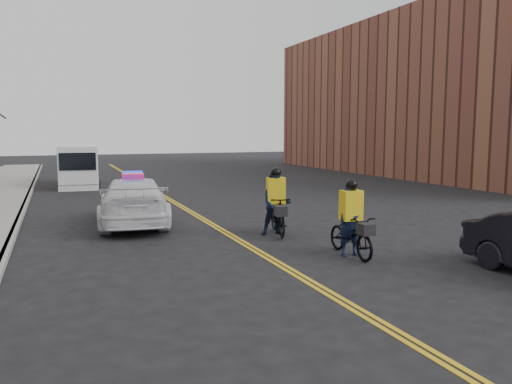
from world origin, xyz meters
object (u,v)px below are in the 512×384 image
object	(u,v)px
police_cruiser	(134,201)
cyclist_near	(351,229)
cargo_van	(80,166)
cyclist_far	(276,209)

from	to	relation	value
police_cruiser	cyclist_near	bearing A→B (deg)	131.61
cargo_van	cyclist_far	distance (m)	17.16
cargo_van	cyclist_near	xyz separation A→B (m)	(5.49, -19.48, -0.46)
cargo_van	cyclist_near	size ratio (longest dim) A/B	2.84
police_cruiser	cyclist_far	xyz separation A→B (m)	(3.69, -3.35, 0.01)
cargo_van	cyclist_near	distance (m)	20.25
cyclist_far	police_cruiser	bearing A→B (deg)	151.09
cargo_van	cyclist_far	xyz separation A→B (m)	(4.81, -16.47, -0.33)
police_cruiser	cargo_van	size ratio (longest dim) A/B	1.00
police_cruiser	cyclist_far	world-z (taller)	cyclist_far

